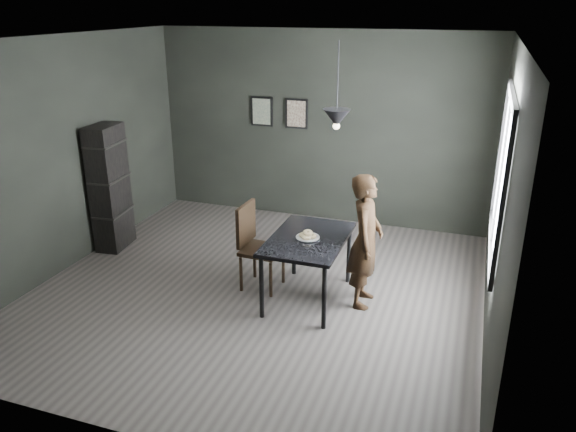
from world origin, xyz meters
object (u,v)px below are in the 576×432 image
(wood_chair, at_px, (255,241))
(pendant_lamp, at_px, (337,118))
(shelf_unit, at_px, (110,188))
(woman, at_px, (366,241))
(cafe_table, at_px, (308,244))
(white_plate, at_px, (308,238))

(wood_chair, height_order, pendant_lamp, pendant_lamp)
(shelf_unit, relative_size, pendant_lamp, 1.94)
(woman, bearing_deg, wood_chair, 87.93)
(cafe_table, distance_m, woman, 0.62)
(white_plate, bearing_deg, shelf_unit, 169.02)
(white_plate, bearing_deg, cafe_table, 92.92)
(white_plate, height_order, wood_chair, wood_chair)
(cafe_table, relative_size, woman, 0.81)
(woman, relative_size, pendant_lamp, 1.72)
(cafe_table, xyz_separation_m, shelf_unit, (-2.92, 0.54, 0.17))
(wood_chair, relative_size, pendant_lamp, 1.16)
(pendant_lamp, bearing_deg, wood_chair, 179.75)
(woman, distance_m, wood_chair, 1.29)
(woman, xyz_separation_m, wood_chair, (-1.28, -0.02, -0.17))
(white_plate, xyz_separation_m, wood_chair, (-0.67, 0.13, -0.18))
(cafe_table, relative_size, pendant_lamp, 1.39)
(shelf_unit, xyz_separation_m, pendant_lamp, (3.17, -0.44, 1.21))
(cafe_table, relative_size, white_plate, 5.22)
(woman, bearing_deg, white_plate, 100.80)
(white_plate, relative_size, pendant_lamp, 0.27)
(shelf_unit, height_order, pendant_lamp, pendant_lamp)
(cafe_table, height_order, wood_chair, wood_chair)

